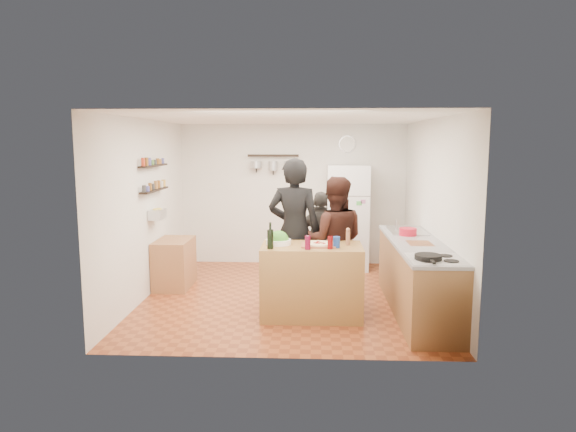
{
  "coord_description": "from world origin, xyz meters",
  "views": [
    {
      "loc": [
        0.33,
        -7.06,
        2.18
      ],
      "look_at": [
        0.0,
        0.1,
        1.15
      ],
      "focal_mm": 32.0,
      "sensor_mm": 36.0,
      "label": 1
    }
  ],
  "objects_px": {
    "pepper_mill": "(348,238)",
    "person_left": "(294,231)",
    "wine_bottle": "(270,239)",
    "skillet": "(428,257)",
    "person_center": "(334,241)",
    "wall_clock": "(347,144)",
    "prep_island": "(312,281)",
    "fridge": "(347,217)",
    "salt_canister": "(337,242)",
    "counter_run": "(417,278)",
    "red_bowl": "(408,232)",
    "salad_bowl": "(278,242)",
    "side_table": "(174,263)",
    "person_back": "(321,243)"
  },
  "relations": [
    {
      "from": "salad_bowl",
      "to": "person_center",
      "type": "distance_m",
      "value": 0.89
    },
    {
      "from": "skillet",
      "to": "fridge",
      "type": "distance_m",
      "value": 3.37
    },
    {
      "from": "person_center",
      "to": "salt_canister",
      "type": "bearing_deg",
      "value": 91.58
    },
    {
      "from": "prep_island",
      "to": "red_bowl",
      "type": "distance_m",
      "value": 1.58
    },
    {
      "from": "pepper_mill",
      "to": "side_table",
      "type": "height_order",
      "value": "pepper_mill"
    },
    {
      "from": "wine_bottle",
      "to": "wall_clock",
      "type": "xyz_separation_m",
      "value": [
        1.11,
        3.09,
        1.12
      ]
    },
    {
      "from": "prep_island",
      "to": "side_table",
      "type": "relative_size",
      "value": 1.56
    },
    {
      "from": "prep_island",
      "to": "person_back",
      "type": "height_order",
      "value": "person_back"
    },
    {
      "from": "pepper_mill",
      "to": "fridge",
      "type": "bearing_deg",
      "value": 86.29
    },
    {
      "from": "wine_bottle",
      "to": "skillet",
      "type": "relative_size",
      "value": 0.8
    },
    {
      "from": "salad_bowl",
      "to": "side_table",
      "type": "relative_size",
      "value": 0.4
    },
    {
      "from": "prep_island",
      "to": "wine_bottle",
      "type": "bearing_deg",
      "value": -156.25
    },
    {
      "from": "wall_clock",
      "to": "side_table",
      "type": "xyz_separation_m",
      "value": [
        -2.69,
        -1.65,
        -1.78
      ]
    },
    {
      "from": "pepper_mill",
      "to": "person_left",
      "type": "distance_m",
      "value": 0.86
    },
    {
      "from": "pepper_mill",
      "to": "red_bowl",
      "type": "xyz_separation_m",
      "value": [
        0.86,
        0.66,
        -0.03
      ]
    },
    {
      "from": "salad_bowl",
      "to": "pepper_mill",
      "type": "distance_m",
      "value": 0.87
    },
    {
      "from": "salad_bowl",
      "to": "pepper_mill",
      "type": "xyz_separation_m",
      "value": [
        0.87,
        0.0,
        0.05
      ]
    },
    {
      "from": "person_center",
      "to": "counter_run",
      "type": "xyz_separation_m",
      "value": [
        1.06,
        -0.32,
        -0.42
      ]
    },
    {
      "from": "red_bowl",
      "to": "person_left",
      "type": "bearing_deg",
      "value": -174.86
    },
    {
      "from": "wine_bottle",
      "to": "person_center",
      "type": "distance_m",
      "value": 1.13
    },
    {
      "from": "salt_canister",
      "to": "skillet",
      "type": "relative_size",
      "value": 0.47
    },
    {
      "from": "counter_run",
      "to": "wall_clock",
      "type": "xyz_separation_m",
      "value": [
        -0.75,
        2.63,
        1.7
      ]
    },
    {
      "from": "wall_clock",
      "to": "red_bowl",
      "type": "bearing_deg",
      "value": -72.08
    },
    {
      "from": "pepper_mill",
      "to": "skillet",
      "type": "relative_size",
      "value": 0.59
    },
    {
      "from": "salad_bowl",
      "to": "salt_canister",
      "type": "relative_size",
      "value": 2.33
    },
    {
      "from": "counter_run",
      "to": "fridge",
      "type": "distance_m",
      "value": 2.46
    },
    {
      "from": "prep_island",
      "to": "wine_bottle",
      "type": "relative_size",
      "value": 5.39
    },
    {
      "from": "person_center",
      "to": "wall_clock",
      "type": "bearing_deg",
      "value": -95.49
    },
    {
      "from": "salt_canister",
      "to": "counter_run",
      "type": "bearing_deg",
      "value": 18.82
    },
    {
      "from": "prep_island",
      "to": "fridge",
      "type": "relative_size",
      "value": 0.69
    },
    {
      "from": "salad_bowl",
      "to": "counter_run",
      "type": "height_order",
      "value": "salad_bowl"
    },
    {
      "from": "person_left",
      "to": "skillet",
      "type": "distance_m",
      "value": 2.0
    },
    {
      "from": "side_table",
      "to": "wine_bottle",
      "type": "bearing_deg",
      "value": -42.51
    },
    {
      "from": "pepper_mill",
      "to": "person_back",
      "type": "relative_size",
      "value": 0.12
    },
    {
      "from": "salad_bowl",
      "to": "person_center",
      "type": "xyz_separation_m",
      "value": [
        0.73,
        0.51,
        -0.08
      ]
    },
    {
      "from": "person_back",
      "to": "pepper_mill",
      "type": "bearing_deg",
      "value": 117.9
    },
    {
      "from": "person_left",
      "to": "wall_clock",
      "type": "xyz_separation_m",
      "value": [
        0.85,
        2.3,
        1.16
      ]
    },
    {
      "from": "wine_bottle",
      "to": "person_back",
      "type": "xyz_separation_m",
      "value": [
        0.64,
        1.25,
        -0.28
      ]
    },
    {
      "from": "counter_run",
      "to": "red_bowl",
      "type": "xyz_separation_m",
      "value": [
        -0.05,
        0.46,
        0.52
      ]
    },
    {
      "from": "person_center",
      "to": "fridge",
      "type": "height_order",
      "value": "fridge"
    },
    {
      "from": "person_left",
      "to": "skillet",
      "type": "bearing_deg",
      "value": 148.8
    },
    {
      "from": "salad_bowl",
      "to": "counter_run",
      "type": "relative_size",
      "value": 0.12
    },
    {
      "from": "salad_bowl",
      "to": "wine_bottle",
      "type": "relative_size",
      "value": 1.37
    },
    {
      "from": "person_center",
      "to": "fridge",
      "type": "distance_m",
      "value": 2.0
    },
    {
      "from": "wine_bottle",
      "to": "skillet",
      "type": "distance_m",
      "value": 1.84
    },
    {
      "from": "side_table",
      "to": "wall_clock",
      "type": "bearing_deg",
      "value": 31.45
    },
    {
      "from": "salad_bowl",
      "to": "counter_run",
      "type": "bearing_deg",
      "value": 6.14
    },
    {
      "from": "wine_bottle",
      "to": "person_back",
      "type": "distance_m",
      "value": 1.43
    },
    {
      "from": "person_left",
      "to": "fridge",
      "type": "height_order",
      "value": "person_left"
    },
    {
      "from": "pepper_mill",
      "to": "red_bowl",
      "type": "height_order",
      "value": "pepper_mill"
    }
  ]
}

